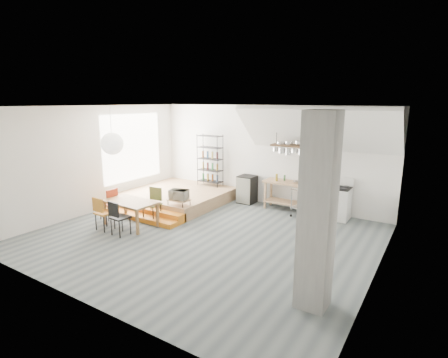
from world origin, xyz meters
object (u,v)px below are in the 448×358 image
Objects in this scene: dining_table at (130,204)px; rolling_cart at (308,200)px; stove at (339,203)px; mini_fridge at (247,189)px.

rolling_cart is (3.84, 3.13, -0.06)m from dining_table.
stove is 3.01m from mini_fridge.
rolling_cart is at bearing 42.33° from dining_table.
rolling_cart is 1.05× the size of mini_fridge.
dining_table is at bearing -113.71° from mini_fridge.
rolling_cart is (-0.77, -0.46, 0.08)m from stove.
stove is 0.78× the size of dining_table.
stove is at bearing 41.02° from dining_table.
mini_fridge is at bearing -176.82° from rolling_cart.
dining_table is 1.56× the size of rolling_cart.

